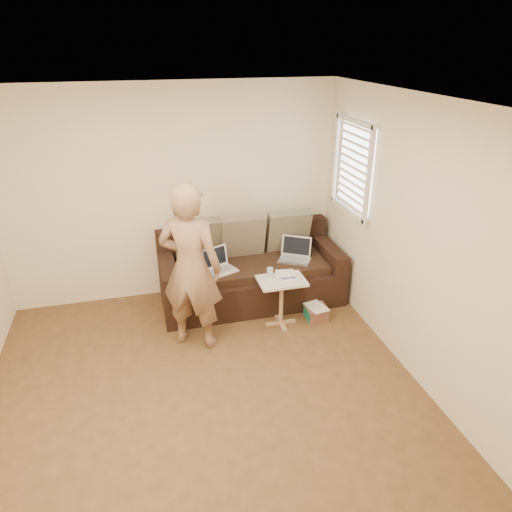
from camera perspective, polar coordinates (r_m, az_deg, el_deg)
The scene contains 17 objects.
floor at distance 4.40m, azimuth -5.65°, elevation -18.16°, with size 4.50×4.50×0.00m, color #4E381D.
ceiling at distance 3.23m, azimuth -7.69°, elevation 17.70°, with size 4.50×4.50×0.00m, color white.
wall_back at distance 5.70m, azimuth -10.10°, elevation 7.38°, with size 4.00×4.00×0.00m, color beige.
wall_right at distance 4.34m, azimuth 20.49°, elevation 0.34°, with size 4.50×4.50×0.00m, color beige.
window_blinds at distance 5.40m, azimuth 11.79°, elevation 10.66°, with size 0.12×0.88×1.08m, color white, non-canonical shape.
sofa at distance 5.72m, azimuth -0.63°, elevation -1.63°, with size 2.20×0.95×0.85m, color black, non-canonical shape.
pillow_left at distance 5.69m, azimuth -7.13°, elevation 2.03°, with size 0.55×0.14×0.55m, color #625D48, non-canonical shape.
pillow_mid at distance 5.75m, azimuth -1.65°, elevation 2.47°, with size 0.55×0.14×0.55m, color #67614A, non-canonical shape.
pillow_right at distance 5.92m, azimuth 3.96°, elevation 3.13°, with size 0.55×0.14×0.55m, color #625D48, non-canonical shape.
laptop_silver at distance 5.74m, azimuth 4.74°, elevation -0.58°, with size 0.38×0.27×0.25m, color #B7BABC, non-canonical shape.
laptop_white at distance 5.47m, azimuth -4.39°, elevation -1.93°, with size 0.37×0.27×0.27m, color white, non-canonical shape.
person at distance 4.74m, azimuth -8.03°, elevation -1.47°, with size 0.66×0.44×1.80m, color #876549.
side_table at distance 5.31m, azimuth 3.11°, elevation -5.65°, with size 0.52×0.37×0.58m, color silver, non-canonical shape.
drinking_glass at distance 5.18m, azimuth 1.73°, elevation -2.10°, with size 0.07×0.07×0.12m, color silver, non-canonical shape.
scissors at distance 5.19m, azimuth 3.92°, elevation -2.73°, with size 0.18×0.10×0.02m, color silver, non-canonical shape.
paper_on_table at distance 5.26m, azimuth 3.72°, elevation -2.39°, with size 0.21×0.30×0.00m, color white, non-canonical shape.
striped_box at distance 5.55m, azimuth 7.39°, elevation -6.89°, with size 0.25×0.25×0.16m, color red, non-canonical shape.
Camera 1 is at (-0.42, -3.18, 3.01)m, focal length 32.56 mm.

